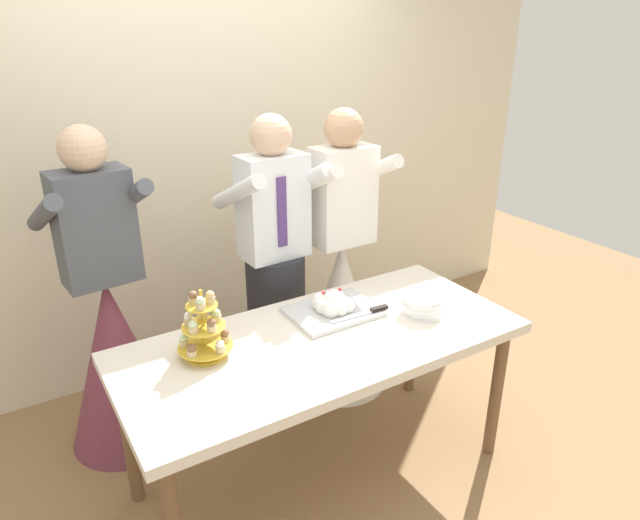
{
  "coord_description": "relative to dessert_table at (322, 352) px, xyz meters",
  "views": [
    {
      "loc": [
        -1.15,
        -1.85,
        2.07
      ],
      "look_at": [
        0.08,
        0.15,
        1.07
      ],
      "focal_mm": 31.82,
      "sensor_mm": 36.0,
      "label": 1
    }
  ],
  "objects": [
    {
      "name": "dessert_table",
      "position": [
        0.0,
        0.0,
        0.0
      ],
      "size": [
        1.8,
        0.8,
        0.78
      ],
      "color": "silver",
      "rests_on": "ground_plane"
    },
    {
      "name": "person_bride",
      "position": [
        0.51,
        0.61,
        -0.12
      ],
      "size": [
        0.56,
        0.56,
        1.66
      ],
      "color": "white",
      "rests_on": "ground_plane"
    },
    {
      "name": "ground_plane",
      "position": [
        0.0,
        0.0,
        -0.7
      ],
      "size": [
        8.0,
        8.0,
        0.0
      ],
      "primitive_type": "plane",
      "color": "olive"
    },
    {
      "name": "plate_stack",
      "position": [
        0.53,
        -0.06,
        0.12
      ],
      "size": [
        0.2,
        0.2,
        0.09
      ],
      "color": "white",
      "rests_on": "dessert_table"
    },
    {
      "name": "person_guest",
      "position": [
        -0.74,
        0.79,
        -0.12
      ],
      "size": [
        0.56,
        0.56,
        1.66
      ],
      "color": "brown",
      "rests_on": "ground_plane"
    },
    {
      "name": "main_cake_tray",
      "position": [
        0.16,
        0.16,
        0.11
      ],
      "size": [
        0.44,
        0.31,
        0.13
      ],
      "color": "silver",
      "rests_on": "dessert_table"
    },
    {
      "name": "cupcake_stand",
      "position": [
        -0.49,
        0.13,
        0.19
      ],
      "size": [
        0.23,
        0.23,
        0.31
      ],
      "color": "gold",
      "rests_on": "dessert_table"
    },
    {
      "name": "person_groom",
      "position": [
        0.1,
        0.64,
        0.05
      ],
      "size": [
        0.48,
        0.51,
        1.66
      ],
      "color": "#232328",
      "rests_on": "ground_plane"
    },
    {
      "name": "rear_wall",
      "position": [
        0.0,
        1.39,
        0.75
      ],
      "size": [
        5.2,
        0.1,
        2.9
      ],
      "primitive_type": "cube",
      "color": "beige",
      "rests_on": "ground_plane"
    }
  ]
}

